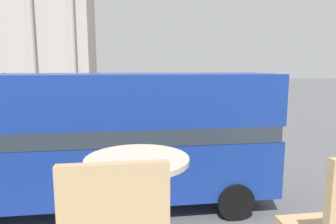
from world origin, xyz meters
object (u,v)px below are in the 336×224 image
Objects in this scene: cafe_dining_table at (138,190)px; pedestrian_white at (147,95)px; car_navy at (35,133)px; pedestrian_olive at (231,145)px; plaza_building_left at (25,36)px; double_decker_bus at (90,135)px; traffic_light_near at (9,108)px; traffic_light_mid at (26,102)px.

cafe_dining_table is 0.40× the size of pedestrian_white.
car_navy is 2.62× the size of pedestrian_olive.
plaza_building_left reaches higher than car_navy.
cafe_dining_table is at bearing -125.47° from pedestrian_olive.
double_decker_bus is 15.13× the size of cafe_dining_table.
plaza_building_left reaches higher than pedestrian_olive.
plaza_building_left is 5.85× the size of traffic_light_near.
plaza_building_left is 14.92× the size of pedestrian_olive.
double_decker_bus is 6.73m from pedestrian_olive.
traffic_light_near is (12.91, -44.94, -7.03)m from plaza_building_left.
cafe_dining_table is at bearing -72.47° from plaza_building_left.
traffic_light_near is 9.54m from pedestrian_olive.
car_navy is (-3.95, 8.03, -1.62)m from double_decker_bus.
car_navy is (-0.23, 3.94, -1.96)m from traffic_light_near.
pedestrian_olive is at bearing 67.32° from cafe_dining_table.
pedestrian_olive is (4.47, 10.70, -2.72)m from cafe_dining_table.
pedestrian_white is (7.43, 17.83, 0.36)m from car_navy.
double_decker_bus is 10.81m from traffic_light_mid.
traffic_light_near reaches higher than car_navy.
traffic_light_mid is 1.88× the size of pedestrian_white.
plaza_building_left is at bearing 106.72° from traffic_light_mid.
pedestrian_olive is (2.15, -22.46, -0.15)m from pedestrian_white.
pedestrian_white is (20.11, -23.16, -8.62)m from plaza_building_left.
plaza_building_left is 5.69× the size of car_navy.
cafe_dining_table reaches higher than car_navy.
car_navy is at bearing 93.37° from traffic_light_near.
plaza_building_left is (-17.79, 56.32, 6.05)m from cafe_dining_table.
double_decker_bus is 2.63× the size of car_navy.
pedestrian_olive is (9.58, -4.63, 0.22)m from car_navy.
plaza_building_left reaches higher than traffic_light_near.
plaza_building_left is (-16.64, 49.03, 7.37)m from double_decker_bus.
cafe_dining_table is 18.04m from traffic_light_mid.
plaza_building_left is at bearing 106.03° from traffic_light_near.
traffic_light_near is at bearing -78.92° from traffic_light_mid.
traffic_light_mid is 0.82× the size of car_navy.
traffic_light_near is 2.55× the size of pedestrian_olive.
double_decker_bus reaches higher than pedestrian_white.
traffic_light_near is 1.19× the size of traffic_light_mid.
traffic_light_mid is at bearing -38.96° from pedestrian_white.
pedestrian_olive is at bearing -30.98° from traffic_light_mid.
pedestrian_white is (8.29, 16.19, -1.20)m from traffic_light_mid.
car_navy is 10.64m from pedestrian_olive.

